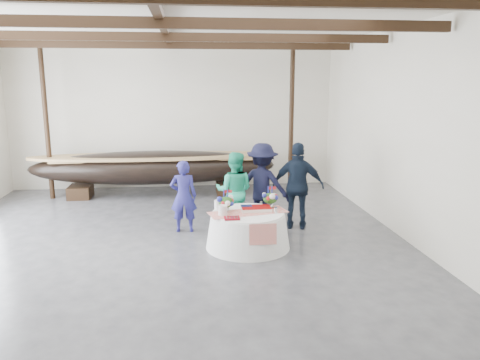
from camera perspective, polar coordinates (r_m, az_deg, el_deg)
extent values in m
cube|color=#3D3D42|center=(9.51, -8.59, -8.75)|extent=(10.00, 12.00, 0.01)
cube|color=silver|center=(14.93, -8.13, 7.73)|extent=(10.00, 0.02, 4.50)
cube|color=silver|center=(3.11, -13.43, -9.22)|extent=(10.00, 0.02, 4.50)
cube|color=silver|center=(10.07, 20.81, 4.98)|extent=(0.02, 12.00, 4.50)
cube|color=white|center=(8.96, -9.54, 19.25)|extent=(10.00, 12.00, 0.01)
cube|color=black|center=(7.94, -9.84, 18.36)|extent=(9.80, 0.12, 0.18)
cube|color=black|center=(10.43, -9.08, 16.85)|extent=(9.80, 0.12, 0.18)
cube|color=black|center=(12.92, -8.62, 15.93)|extent=(9.80, 0.12, 0.18)
cube|color=black|center=(8.95, -9.51, 18.48)|extent=(0.15, 11.76, 0.15)
cylinder|color=black|center=(14.25, -22.56, 6.72)|extent=(0.14, 0.14, 4.50)
cylinder|color=black|center=(14.06, 6.28, 7.51)|extent=(0.14, 0.14, 4.50)
cube|color=black|center=(14.37, -18.88, -1.35)|extent=(0.62, 0.80, 0.36)
cube|color=black|center=(14.08, -1.60, -0.95)|extent=(0.62, 0.80, 0.36)
ellipsoid|color=black|center=(13.93, -10.43, 1.51)|extent=(7.14, 1.43, 0.98)
cube|color=#9E7A4C|center=(13.88, -10.47, 2.60)|extent=(5.71, 0.94, 0.05)
cone|color=white|center=(9.59, 0.97, -6.17)|extent=(1.72, 1.72, 0.71)
cylinder|color=white|center=(9.48, 0.97, -4.07)|extent=(1.46, 1.46, 0.04)
cube|color=red|center=(9.48, 0.97, -3.94)|extent=(1.67, 0.89, 0.01)
cube|color=white|center=(9.59, 1.98, -3.55)|extent=(0.60, 0.40, 0.07)
cylinder|color=white|center=(9.25, -2.12, -3.71)|extent=(0.18, 0.18, 0.20)
cylinder|color=white|center=(9.70, -2.64, -3.02)|extent=(0.18, 0.18, 0.18)
cube|color=maroon|center=(9.03, -0.99, -4.67)|extent=(0.30, 0.24, 0.03)
cone|color=silver|center=(9.43, 4.35, -3.69)|extent=(0.09, 0.09, 0.12)
imported|color=navy|center=(10.53, -6.91, -1.98)|extent=(0.61, 0.41, 1.63)
imported|color=#23B58A|center=(10.62, -0.69, -1.33)|extent=(1.00, 0.86, 1.78)
imported|color=black|center=(10.81, 2.72, -0.64)|extent=(1.44, 1.16, 1.95)
imported|color=black|center=(10.72, 7.10, -0.73)|extent=(1.25, 0.78, 1.99)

